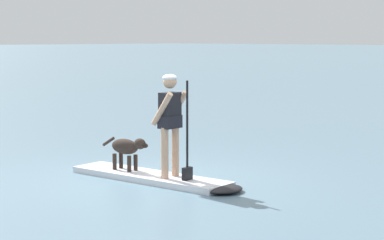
# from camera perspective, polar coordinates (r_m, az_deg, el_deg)

# --- Properties ---
(ground_plane) EXTENTS (400.00, 400.00, 0.00)m
(ground_plane) POSITION_cam_1_polar(r_m,az_deg,el_deg) (11.52, -3.45, -4.87)
(ground_plane) COLOR slate
(paddleboard) EXTENTS (3.28, 0.96, 0.10)m
(paddleboard) POSITION_cam_1_polar(r_m,az_deg,el_deg) (11.37, -2.60, -4.77)
(paddleboard) COLOR silver
(paddleboard) RESTS_ON ground_plane
(person_paddler) EXTENTS (0.63, 0.51, 1.64)m
(person_paddler) POSITION_cam_1_polar(r_m,az_deg,el_deg) (11.06, -1.74, 0.15)
(person_paddler) COLOR tan
(person_paddler) RESTS_ON paddleboard
(dog) EXTENTS (1.03, 0.27, 0.57)m
(dog) POSITION_cam_1_polar(r_m,az_deg,el_deg) (11.77, -5.29, -2.27)
(dog) COLOR #2D231E
(dog) RESTS_ON paddleboard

